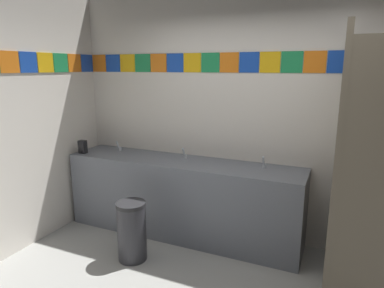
% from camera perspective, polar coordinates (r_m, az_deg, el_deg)
% --- Properties ---
extents(wall_back, '(4.41, 0.09, 2.81)m').
position_cam_1_polar(wall_back, '(3.79, 11.09, 4.62)').
color(wall_back, silver).
rests_on(wall_back, ground_plane).
extents(vanity_counter, '(2.75, 0.59, 0.89)m').
position_cam_1_polar(vanity_counter, '(3.98, -1.75, -8.92)').
color(vanity_counter, slate).
rests_on(vanity_counter, ground_plane).
extents(faucet_left, '(0.04, 0.10, 0.14)m').
position_cam_1_polar(faucet_left, '(4.37, -12.20, -0.52)').
color(faucet_left, silver).
rests_on(faucet_left, vanity_counter).
extents(faucet_center, '(0.04, 0.10, 0.14)m').
position_cam_1_polar(faucet_center, '(3.91, -1.23, -1.79)').
color(faucet_center, silver).
rests_on(faucet_center, vanity_counter).
extents(faucet_right, '(0.04, 0.10, 0.14)m').
position_cam_1_polar(faucet_right, '(3.62, 12.04, -3.24)').
color(faucet_right, silver).
rests_on(faucet_right, vanity_counter).
extents(soap_dispenser, '(0.09, 0.09, 0.16)m').
position_cam_1_polar(soap_dispenser, '(4.38, -17.99, -0.46)').
color(soap_dispenser, black).
rests_on(soap_dispenser, vanity_counter).
extents(stall_divider, '(0.92, 1.59, 2.19)m').
position_cam_1_polar(stall_divider, '(2.70, 26.27, -6.64)').
color(stall_divider, '#726651').
rests_on(stall_divider, ground_plane).
extents(trash_bin, '(0.30, 0.30, 0.62)m').
position_cam_1_polar(trash_bin, '(3.59, -10.13, -14.26)').
color(trash_bin, '#333338').
rests_on(trash_bin, ground_plane).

